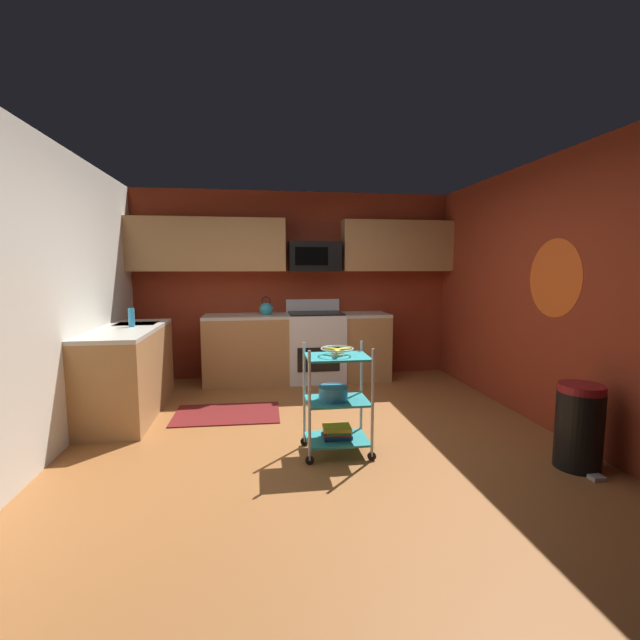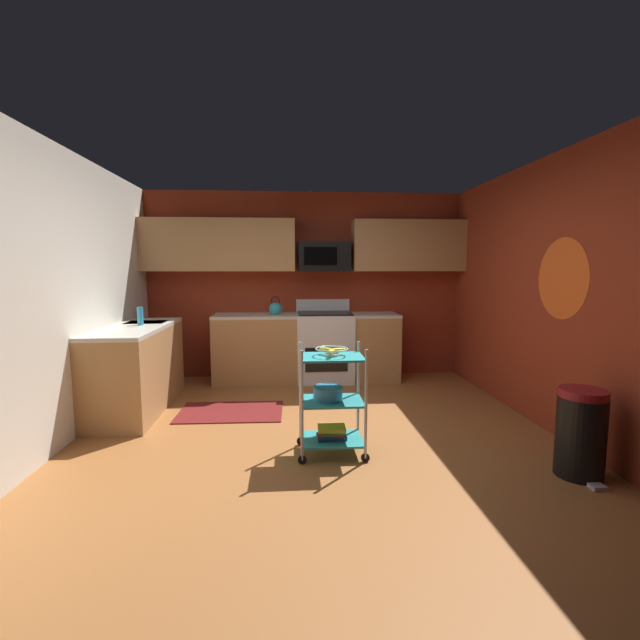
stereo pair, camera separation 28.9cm
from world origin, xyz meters
name	(u,v)px [view 1 (the left image)]	position (x,y,z in m)	size (l,w,h in m)	color
floor	(319,440)	(0.00, 0.00, -0.02)	(4.40, 4.80, 0.04)	#995B2D
wall_back	(295,285)	(0.00, 2.43, 1.30)	(4.52, 0.06, 2.60)	maroon
wall_left	(47,298)	(-2.23, 0.00, 1.30)	(0.06, 4.80, 2.60)	silver
wall_right	(550,294)	(2.23, 0.00, 1.30)	(0.06, 4.80, 2.60)	maroon
wall_flower_decal	(554,278)	(2.20, -0.09, 1.45)	(0.74, 0.74, 0.00)	#E5591E
counter_run	(240,355)	(-0.77, 1.65, 0.46)	(3.45, 2.26, 0.92)	#B27F4C
oven_range	(315,346)	(0.25, 2.10, 0.48)	(0.76, 0.65, 1.10)	white
upper_cabinets	(292,245)	(-0.05, 2.23, 1.85)	(4.40, 0.33, 0.70)	#B27F4C
microwave	(314,257)	(0.25, 2.21, 1.70)	(0.70, 0.39, 0.40)	black
rolling_cart	(337,400)	(0.10, -0.35, 0.45)	(0.57, 0.40, 0.91)	silver
fruit_bowl	(337,350)	(0.10, -0.35, 0.88)	(0.27, 0.27, 0.07)	silver
mixing_bowl_large	(333,393)	(0.06, -0.35, 0.52)	(0.25, 0.25, 0.11)	#338CBF
book_stack	(337,432)	(0.10, -0.35, 0.18)	(0.25, 0.19, 0.10)	#1E4C8C
kettle	(266,309)	(-0.42, 2.10, 1.00)	(0.21, 0.18, 0.26)	teal
dish_soap_bottle	(131,317)	(-1.87, 1.06, 1.02)	(0.06, 0.06, 0.20)	#2D8CBF
trash_can	(579,427)	(1.90, -0.89, 0.33)	(0.34, 0.42, 0.66)	black
floor_rug	(227,414)	(-0.88, 0.78, 0.01)	(1.10, 0.70, 0.01)	maroon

